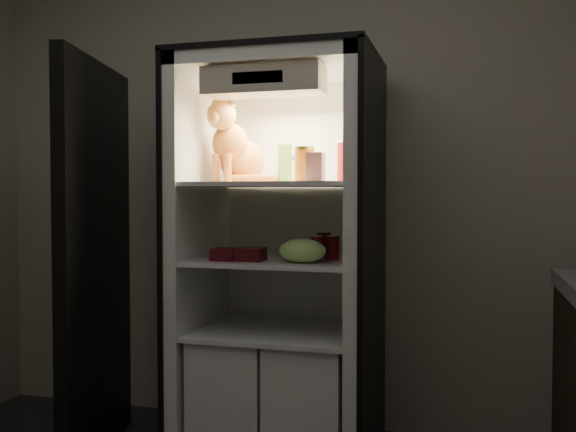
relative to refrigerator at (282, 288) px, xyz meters
name	(u,v)px	position (x,y,z in m)	size (l,w,h in m)	color
room_shell	(134,47)	(0.00, -1.38, 0.83)	(3.60, 3.60, 3.60)	white
refrigerator	(282,288)	(0.00, 0.00, 0.00)	(0.90, 0.72, 1.88)	white
fridge_door	(95,263)	(-0.83, -0.26, 0.12)	(0.26, 0.86, 1.85)	black
tabby_cat	(236,151)	(-0.23, 0.00, 0.65)	(0.35, 0.41, 0.41)	#C05A18
parmesan_shaker	(285,164)	(0.02, -0.02, 0.59)	(0.07, 0.07, 0.18)	#217B35
mayo_tub	(297,170)	(0.04, 0.12, 0.56)	(0.09, 0.09, 0.13)	white
salsa_jar	(304,164)	(0.14, -0.13, 0.58)	(0.09, 0.09, 0.16)	maroon
pepper_jar	(349,161)	(0.31, 0.04, 0.60)	(0.12, 0.12, 0.20)	maroon
cream_carton	(316,167)	(0.22, -0.25, 0.56)	(0.07, 0.07, 0.12)	white
soda_can_a	(324,244)	(0.20, 0.02, 0.21)	(0.07, 0.07, 0.12)	black
soda_can_b	(333,248)	(0.26, -0.08, 0.20)	(0.06, 0.06, 0.11)	black
soda_can_c	(316,248)	(0.20, -0.14, 0.20)	(0.06, 0.06, 0.11)	black
condiment_jar	(290,249)	(0.04, -0.01, 0.19)	(0.06, 0.06, 0.08)	brown
grape_bag	(303,251)	(0.16, -0.23, 0.20)	(0.21, 0.15, 0.10)	#9AD563
berry_box_left	(225,254)	(-0.19, -0.23, 0.18)	(0.11, 0.11, 0.06)	#510D15
berry_box_right	(251,254)	(-0.08, -0.22, 0.18)	(0.12, 0.12, 0.06)	#510D15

